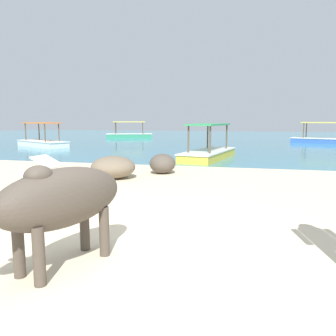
{
  "coord_description": "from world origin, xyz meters",
  "views": [
    {
      "loc": [
        1.4,
        -3.12,
        1.45
      ],
      "look_at": [
        -0.09,
        3.0,
        0.55
      ],
      "focal_mm": 36.29,
      "sensor_mm": 36.0,
      "label": 1
    }
  ],
  "objects_px": {
    "cow": "(58,199)",
    "boat_green": "(129,134)",
    "boat_white": "(42,141)",
    "boat_yellow": "(209,152)",
    "boat_blue": "(323,139)",
    "deck_chair_near": "(41,170)"
  },
  "relations": [
    {
      "from": "boat_yellow",
      "to": "cow",
      "type": "bearing_deg",
      "value": -171.03
    },
    {
      "from": "deck_chair_near",
      "to": "boat_white",
      "type": "xyz_separation_m",
      "value": [
        -6.71,
        9.99,
        -0.13
      ]
    },
    {
      "from": "cow",
      "to": "boat_blue",
      "type": "relative_size",
      "value": 0.47
    },
    {
      "from": "cow",
      "to": "boat_green",
      "type": "height_order",
      "value": "boat_green"
    },
    {
      "from": "cow",
      "to": "boat_white",
      "type": "xyz_separation_m",
      "value": [
        -9.14,
        13.3,
        -0.42
      ]
    },
    {
      "from": "boat_white",
      "to": "boat_yellow",
      "type": "distance_m",
      "value": 10.08
    },
    {
      "from": "deck_chair_near",
      "to": "boat_yellow",
      "type": "distance_m",
      "value": 6.85
    },
    {
      "from": "boat_blue",
      "to": "boat_white",
      "type": "bearing_deg",
      "value": -137.32
    },
    {
      "from": "boat_green",
      "to": "boat_yellow",
      "type": "relative_size",
      "value": 1.01
    },
    {
      "from": "deck_chair_near",
      "to": "cow",
      "type": "bearing_deg",
      "value": 129.88
    },
    {
      "from": "deck_chair_near",
      "to": "boat_green",
      "type": "xyz_separation_m",
      "value": [
        -5.37,
        19.81,
        -0.13
      ]
    },
    {
      "from": "cow",
      "to": "boat_green",
      "type": "distance_m",
      "value": 24.42
    },
    {
      "from": "boat_white",
      "to": "boat_green",
      "type": "xyz_separation_m",
      "value": [
        1.33,
        9.82,
        0.0
      ]
    },
    {
      "from": "boat_white",
      "to": "boat_yellow",
      "type": "height_order",
      "value": "same"
    },
    {
      "from": "deck_chair_near",
      "to": "boat_blue",
      "type": "height_order",
      "value": "boat_blue"
    },
    {
      "from": "cow",
      "to": "boat_blue",
      "type": "height_order",
      "value": "boat_blue"
    },
    {
      "from": "boat_blue",
      "to": "boat_yellow",
      "type": "xyz_separation_m",
      "value": [
        -5.77,
        -9.97,
        0.0
      ]
    },
    {
      "from": "boat_white",
      "to": "boat_green",
      "type": "height_order",
      "value": "same"
    },
    {
      "from": "deck_chair_near",
      "to": "boat_yellow",
      "type": "bearing_deg",
      "value": -109.46
    },
    {
      "from": "boat_blue",
      "to": "cow",
      "type": "bearing_deg",
      "value": -86.9
    },
    {
      "from": "boat_green",
      "to": "boat_blue",
      "type": "distance_m",
      "value": 14.27
    },
    {
      "from": "cow",
      "to": "boat_blue",
      "type": "distance_m",
      "value": 20.5
    }
  ]
}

